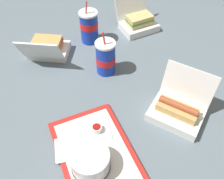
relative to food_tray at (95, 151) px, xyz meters
The scene contains 11 objects.
ground_plane 0.31m from the food_tray, 154.06° to the left, with size 3.20×3.20×0.00m, color slate.
food_tray is the anchor object (origin of this frame).
cake_container 0.07m from the food_tray, 21.19° to the right, with size 0.14×0.14×0.08m.
ketchup_cup 0.09m from the food_tray, 167.60° to the left, with size 0.04×0.04×0.02m.
napkin_stack 0.10m from the food_tray, 103.92° to the right, with size 0.10×0.10×0.00m, color white.
plastic_fork 0.10m from the food_tray, 141.16° to the left, with size 0.11×0.01×0.01m, color white.
clamshell_hotdog_right 0.37m from the food_tray, 106.85° to the left, with size 0.28×0.28×0.18m.
clamshell_sandwich_corner 0.62m from the food_tray, 164.80° to the right, with size 0.25×0.25×0.16m.
clamshell_sandwich_front 0.82m from the food_tray, 154.92° to the left, with size 0.24×0.24×0.17m.
soda_cup_back 0.44m from the food_tray, 165.59° to the left, with size 0.09×0.09×0.23m.
soda_cup_right 0.69m from the food_tray, behind, with size 0.10×0.10×0.23m.
Camera 1 is at (0.73, -0.16, 0.83)m, focal length 40.00 mm.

